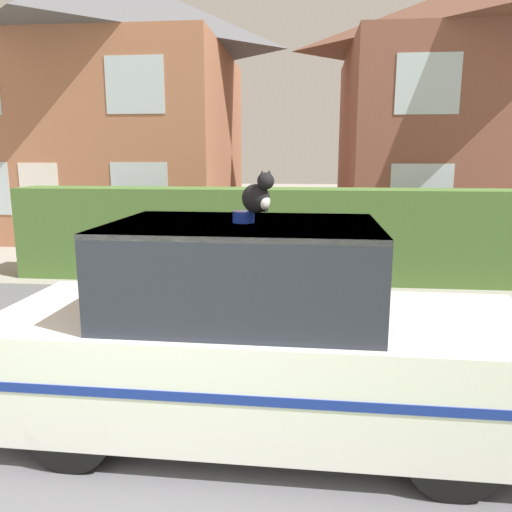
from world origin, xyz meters
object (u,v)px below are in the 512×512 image
object	(u,v)px
house_left	(106,101)
police_car	(259,337)
cat	(258,196)
wheelie_bin	(142,245)
house_right	(467,111)

from	to	relation	value
house_left	police_car	bearing A→B (deg)	-63.19
police_car	house_left	xyz separation A→B (m)	(-5.65, 11.19, 3.06)
cat	house_left	size ratio (longest dim) A/B	0.05
cat	wheelie_bin	bearing A→B (deg)	159.07
police_car	wheelie_bin	distance (m)	6.12
police_car	wheelie_bin	size ratio (longest dim) A/B	3.82
police_car	wheelie_bin	world-z (taller)	police_car
house_left	house_right	distance (m)	10.47
wheelie_bin	cat	bearing A→B (deg)	-85.30
cat	house_right	xyz separation A→B (m)	(4.80, 11.30, 1.51)
wheelie_bin	police_car	bearing A→B (deg)	-84.80
cat	house_left	distance (m)	12.80
police_car	cat	bearing A→B (deg)	-86.16
police_car	house_left	bearing A→B (deg)	117.82
cat	house_left	world-z (taller)	house_left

